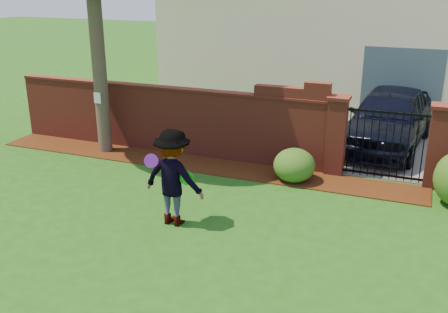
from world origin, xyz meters
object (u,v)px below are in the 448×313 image
at_px(man, 172,178).
at_px(frisbee_purple, 151,161).
at_px(car, 387,120).
at_px(frisbee_green, 186,178).

height_order(man, frisbee_purple, man).
relative_size(car, frisbee_green, 17.71).
distance_m(man, frisbee_purple, 0.54).
height_order(frisbee_purple, frisbee_green, frisbee_purple).
distance_m(car, frisbee_purple, 7.30).
relative_size(frisbee_purple, frisbee_green, 0.97).
xyz_separation_m(man, frisbee_green, (0.30, -0.01, 0.05)).
bearing_deg(man, frisbee_purple, 46.16).
distance_m(car, frisbee_green, 6.80).
bearing_deg(car, frisbee_purple, -112.71).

